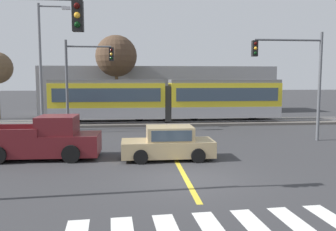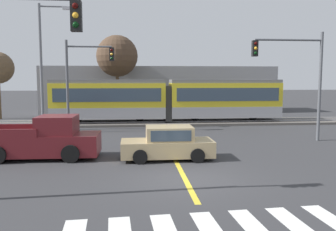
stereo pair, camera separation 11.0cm
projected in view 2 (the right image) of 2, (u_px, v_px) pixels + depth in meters
The scene contains 15 objects.
ground_plane at pixel (185, 179), 13.10m from camera, with size 200.00×200.00×0.00m, color #333335.
track_bed at pixel (157, 123), 29.18m from camera, with size 120.00×4.00×0.18m, color #56514C.
rail_near at pixel (157, 122), 28.46m from camera, with size 120.00×0.08×0.10m, color #939399.
rail_far at pixel (156, 120), 29.88m from camera, with size 120.00×0.08×0.10m, color #939399.
light_rail_tram at pixel (167, 99), 29.06m from camera, with size 18.50×2.64×3.43m.
crosswalk_stripe_4 at pixel (257, 231), 8.62m from camera, with size 0.56×2.80×0.01m, color silver.
crosswalk_stripe_5 at pixel (299, 228), 8.80m from camera, with size 0.56×2.80×0.01m, color silver.
lane_centre_line at pixel (169, 148), 18.82m from camera, with size 0.20×16.95×0.01m, color gold.
sedan_crossing at pixel (168, 144), 16.28m from camera, with size 4.21×1.93×1.52m.
pickup_truck at pixel (43, 140), 16.43m from camera, with size 5.44×2.32×1.98m.
traffic_light_mid_right at pixel (298, 69), 20.67m from camera, with size 4.25×0.38×6.39m.
traffic_light_far_left at pixel (83, 73), 23.95m from camera, with size 3.25×0.38×6.26m.
street_lamp_west at pixel (44, 60), 24.85m from camera, with size 2.26×0.28×8.86m.
bare_tree_west at pixel (117, 56), 34.19m from camera, with size 3.99×3.99×7.85m.
building_backdrop_far at pixel (159, 89), 39.70m from camera, with size 24.92×6.00×4.97m, color gray.
Camera 2 is at (-1.86, -12.67, 3.69)m, focal length 38.00 mm.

